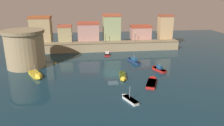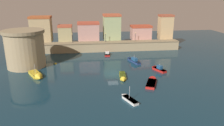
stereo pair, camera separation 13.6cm
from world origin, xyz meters
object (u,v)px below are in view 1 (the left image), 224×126
(quay_lamp_0, at_px, (72,37))
(moored_boat_0, at_px, (107,53))
(moored_boat_1, at_px, (152,82))
(moored_boat_3, at_px, (133,60))
(moored_boat_4, at_px, (37,75))
(fortress_tower, at_px, (25,48))
(quay_lamp_1, at_px, (105,36))
(mooring_buoy_0, at_px, (56,64))
(moored_boat_2, at_px, (123,77))
(moored_boat_6, at_px, (158,69))
(moored_boat_5, at_px, (128,98))
(quay_lamp_2, at_px, (135,35))

(quay_lamp_0, distance_m, moored_boat_0, 13.06)
(moored_boat_1, distance_m, moored_boat_3, 16.23)
(quay_lamp_0, relative_size, moored_boat_4, 0.50)
(fortress_tower, height_order, moored_boat_0, fortress_tower)
(moored_boat_1, bearing_deg, quay_lamp_1, 37.21)
(moored_boat_1, height_order, mooring_buoy_0, moored_boat_1)
(moored_boat_1, distance_m, moored_boat_2, 6.77)
(moored_boat_1, distance_m, moored_boat_6, 8.83)
(quay_lamp_1, xyz_separation_m, moored_boat_1, (7.29, -29.63, -4.87))
(moored_boat_5, bearing_deg, moored_boat_3, -37.64)
(quay_lamp_0, bearing_deg, moored_boat_2, -64.44)
(quay_lamp_2, distance_m, moored_boat_0, 12.26)
(fortress_tower, relative_size, moored_boat_5, 2.17)
(moored_boat_1, relative_size, moored_boat_5, 1.32)
(quay_lamp_2, xyz_separation_m, moored_boat_2, (-8.77, -26.18, -4.79))
(quay_lamp_1, height_order, moored_boat_6, quay_lamp_1)
(moored_boat_6, bearing_deg, moored_boat_0, 10.32)
(quay_lamp_2, relative_size, moored_boat_4, 0.48)
(moored_boat_3, height_order, moored_boat_6, moored_boat_3)
(quay_lamp_0, relative_size, mooring_buoy_0, 4.92)
(moored_boat_3, bearing_deg, moored_boat_0, 19.93)
(moored_boat_0, bearing_deg, fortress_tower, 118.17)
(moored_boat_0, bearing_deg, moored_boat_3, -137.48)
(fortress_tower, distance_m, moored_boat_3, 29.40)
(moored_boat_0, bearing_deg, quay_lamp_1, 5.84)
(fortress_tower, height_order, moored_boat_3, fortress_tower)
(moored_boat_4, xyz_separation_m, moored_boat_5, (18.91, -14.02, -0.12))
(moored_boat_0, xyz_separation_m, moored_boat_6, (11.14, -16.82, 0.08))
(moored_boat_3, bearing_deg, fortress_tower, 74.61)
(fortress_tower, bearing_deg, mooring_buoy_0, 9.81)
(moored_boat_0, distance_m, moored_boat_1, 25.78)
(moored_boat_1, height_order, moored_boat_6, moored_boat_6)
(fortress_tower, xyz_separation_m, moored_boat_0, (22.52, 9.56, -4.60))
(quay_lamp_2, xyz_separation_m, moored_boat_6, (0.96, -21.71, -4.69))
(moored_boat_5, bearing_deg, quay_lamp_2, -38.01)
(moored_boat_6, bearing_deg, quay_lamp_2, -20.67)
(moored_boat_5, distance_m, mooring_buoy_0, 28.47)
(fortress_tower, relative_size, mooring_buoy_0, 16.83)
(moored_boat_3, relative_size, mooring_buoy_0, 11.22)
(moored_boat_2, bearing_deg, moored_boat_0, -170.20)
(moored_boat_2, relative_size, moored_boat_6, 1.15)
(quay_lamp_1, relative_size, moored_boat_6, 0.60)
(moored_boat_3, xyz_separation_m, moored_boat_5, (-5.98, -23.47, -0.14))
(moored_boat_3, bearing_deg, quay_lamp_2, -32.74)
(quay_lamp_2, bearing_deg, moored_boat_3, -105.31)
(moored_boat_5, bearing_deg, mooring_buoy_0, 10.33)
(moored_boat_2, bearing_deg, mooring_buoy_0, -121.92)
(fortress_tower, xyz_separation_m, quay_lamp_2, (32.71, 14.45, 0.17))
(moored_boat_0, relative_size, moored_boat_4, 0.78)
(moored_boat_3, xyz_separation_m, mooring_buoy_0, (-21.76, 0.22, -0.44))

